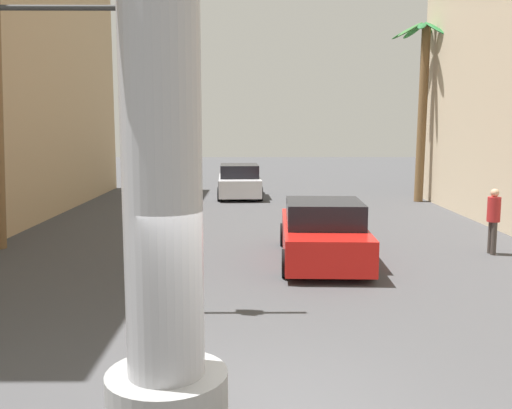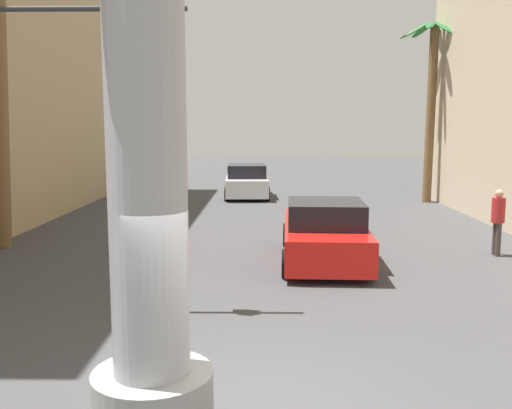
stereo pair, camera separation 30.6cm
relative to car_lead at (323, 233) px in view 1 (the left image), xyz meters
The scene contains 5 objects.
ground_plane 2.80m from the car_lead, 128.73° to the left, with size 91.80×91.80×0.00m, color #424244.
car_lead is the anchor object (origin of this frame).
car_far 13.22m from the car_lead, 100.35° to the left, with size 2.21×4.34×1.56m.
palm_tree_far_right 13.44m from the car_lead, 63.25° to the left, with size 2.71×2.77×7.90m.
pedestrian_mid_right 4.66m from the car_lead, ahead, with size 0.34×0.34×1.75m.
Camera 1 is at (-0.10, -6.20, 3.39)m, focal length 40.00 mm.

